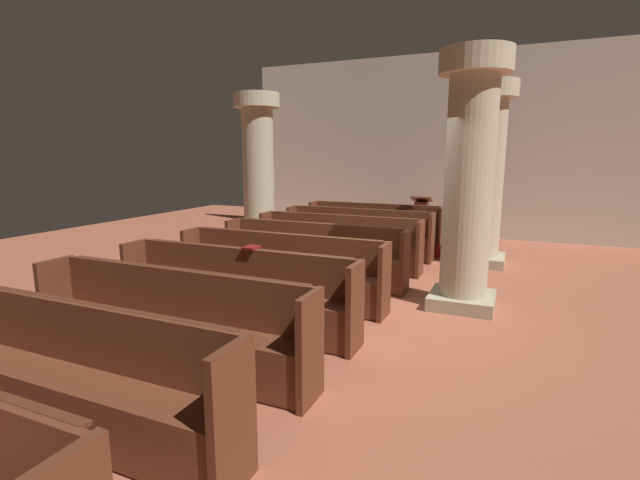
% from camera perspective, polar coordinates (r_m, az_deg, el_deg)
% --- Properties ---
extents(ground_plane, '(19.20, 19.20, 0.00)m').
position_cam_1_polar(ground_plane, '(6.52, 4.55, -7.66)').
color(ground_plane, '#AD5B42').
extents(back_wall, '(10.00, 0.16, 4.50)m').
position_cam_1_polar(back_wall, '(12.10, 14.41, 11.29)').
color(back_wall, beige).
rests_on(back_wall, ground).
extents(pew_row_0, '(3.05, 0.47, 0.96)m').
position_cam_1_polar(pew_row_0, '(10.36, 6.79, 2.05)').
color(pew_row_0, brown).
rests_on(pew_row_0, ground).
extents(pew_row_1, '(3.05, 0.46, 0.96)m').
position_cam_1_polar(pew_row_1, '(9.32, 4.80, 1.13)').
color(pew_row_1, brown).
rests_on(pew_row_1, ground).
extents(pew_row_2, '(3.05, 0.47, 0.96)m').
position_cam_1_polar(pew_row_2, '(8.30, 2.32, -0.02)').
color(pew_row_2, brown).
rests_on(pew_row_2, ground).
extents(pew_row_3, '(3.05, 0.46, 0.96)m').
position_cam_1_polar(pew_row_3, '(7.30, -0.84, -1.49)').
color(pew_row_3, brown).
rests_on(pew_row_3, ground).
extents(pew_row_4, '(3.05, 0.46, 0.96)m').
position_cam_1_polar(pew_row_4, '(6.34, -4.99, -3.40)').
color(pew_row_4, brown).
rests_on(pew_row_4, ground).
extents(pew_row_5, '(3.05, 0.47, 0.96)m').
position_cam_1_polar(pew_row_5, '(5.43, -10.60, -5.94)').
color(pew_row_5, brown).
rests_on(pew_row_5, ground).
extents(pew_row_6, '(3.05, 0.46, 0.96)m').
position_cam_1_polar(pew_row_6, '(4.61, -18.42, -9.35)').
color(pew_row_6, brown).
rests_on(pew_row_6, ground).
extents(pew_row_7, '(3.05, 0.46, 0.96)m').
position_cam_1_polar(pew_row_7, '(3.93, -29.53, -13.77)').
color(pew_row_7, brown).
rests_on(pew_row_7, ground).
extents(pillar_aisle_side, '(0.98, 0.98, 3.33)m').
position_cam_1_polar(pillar_aisle_side, '(8.95, 19.95, 8.06)').
color(pillar_aisle_side, tan).
rests_on(pillar_aisle_side, ground).
extents(pillar_far_side, '(0.98, 0.98, 3.33)m').
position_cam_1_polar(pillar_far_side, '(10.13, -7.75, 8.81)').
color(pillar_far_side, tan).
rests_on(pillar_far_side, ground).
extents(pillar_aisle_rear, '(0.91, 0.91, 3.33)m').
position_cam_1_polar(pillar_aisle_rear, '(6.26, 18.20, 7.33)').
color(pillar_aisle_rear, tan).
rests_on(pillar_aisle_rear, ground).
extents(lectern, '(0.48, 0.45, 1.08)m').
position_cam_1_polar(lectern, '(11.17, 12.52, 2.20)').
color(lectern, '#562B1A').
rests_on(lectern, ground).
extents(hymn_book, '(0.16, 0.20, 0.03)m').
position_cam_1_polar(hymn_book, '(5.40, -8.60, -0.93)').
color(hymn_book, maroon).
rests_on(hymn_book, pew_row_5).
extents(kneeler_box_red, '(0.42, 0.30, 0.21)m').
position_cam_1_polar(kneeler_box_red, '(9.57, 15.60, -1.45)').
color(kneeler_box_red, maroon).
rests_on(kneeler_box_red, ground).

